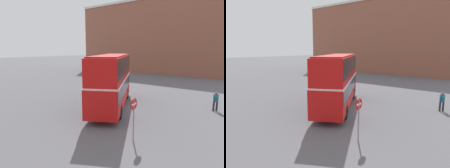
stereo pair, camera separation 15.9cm
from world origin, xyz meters
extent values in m
plane|color=#5B5B60|center=(0.00, 0.00, 0.00)|extent=(240.00, 240.00, 0.00)
cube|color=#935642|center=(30.33, 12.57, 7.93)|extent=(10.22, 35.13, 15.87)
cube|color=silver|center=(30.33, 12.57, 16.12)|extent=(10.52, 35.43, 0.50)
cube|color=red|center=(-0.10, 1.32, 1.55)|extent=(10.48, 7.28, 2.16)
cube|color=red|center=(-0.10, 1.32, 3.71)|extent=(10.31, 7.13, 2.16)
cube|color=black|center=(-0.10, 1.32, 2.03)|extent=(10.40, 7.25, 1.06)
cube|color=black|center=(-0.10, 1.32, 3.97)|extent=(10.18, 7.08, 1.47)
cube|color=silver|center=(-0.10, 1.32, 2.66)|extent=(10.40, 7.25, 0.20)
cube|color=#A91111|center=(-0.10, 1.32, 4.83)|extent=(9.80, 6.75, 0.10)
cylinder|color=black|center=(2.34, 3.92, 0.55)|extent=(1.10, 0.79, 1.09)
cylinder|color=black|center=(3.41, 1.99, 0.55)|extent=(1.10, 0.79, 1.09)
cylinder|color=black|center=(-3.42, 0.76, 0.55)|extent=(1.10, 0.79, 1.09)
cylinder|color=black|center=(-2.35, -1.18, 0.55)|extent=(1.10, 0.79, 1.09)
cylinder|color=#232328|center=(4.52, -6.77, 0.43)|extent=(0.16, 0.16, 0.85)
cylinder|color=#232328|center=(4.38, -6.55, 0.43)|extent=(0.16, 0.16, 0.85)
cylinder|color=navy|center=(4.45, -6.66, 1.19)|extent=(0.56, 0.56, 0.67)
cylinder|color=teal|center=(4.45, -6.66, 1.41)|extent=(0.60, 0.60, 0.15)
sphere|color=#936B4C|center=(4.45, -6.66, 1.65)|extent=(0.23, 0.23, 0.23)
cylinder|color=gray|center=(-4.93, -4.03, 1.29)|extent=(0.08, 0.08, 2.57)
cylinder|color=red|center=(-4.93, -4.03, 2.26)|extent=(0.69, 0.03, 0.69)
cube|color=white|center=(-4.93, -4.03, 2.26)|extent=(0.49, 0.04, 0.12)
camera|label=1|loc=(-14.51, -9.87, 5.41)|focal=32.00mm
camera|label=2|loc=(-14.42, -10.00, 5.41)|focal=32.00mm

